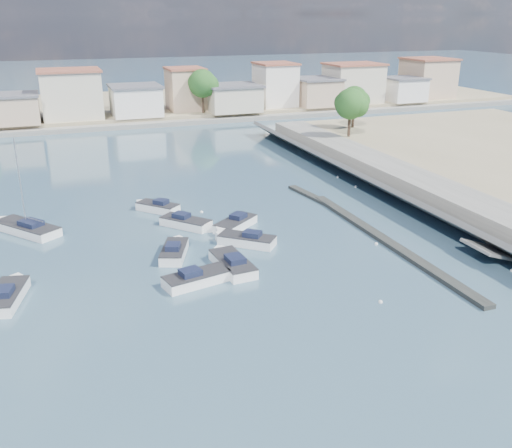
{
  "coord_description": "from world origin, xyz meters",
  "views": [
    {
      "loc": [
        -19.44,
        -29.42,
        18.71
      ],
      "look_at": [
        -3.32,
        14.58,
        1.4
      ],
      "focal_mm": 40.0,
      "sensor_mm": 36.0,
      "label": 1
    }
  ],
  "objects": [
    {
      "name": "far_shore_land",
      "position": [
        0.0,
        92.0,
        0.7
      ],
      "size": [
        160.0,
        40.0,
        1.4
      ],
      "primitive_type": "cube",
      "color": "gray",
      "rests_on": "ground"
    },
    {
      "name": "shore_trees",
      "position": [
        8.34,
        68.11,
        6.22
      ],
      "size": [
        74.56,
        38.32,
        7.92
      ],
      "color": "#38281E",
      "rests_on": "ground"
    },
    {
      "name": "ground",
      "position": [
        0.0,
        40.0,
        0.0
      ],
      "size": [
        400.0,
        400.0,
        0.0
      ],
      "primitive_type": "plane",
      "color": "#334E66",
      "rests_on": "ground"
    },
    {
      "name": "seawall_walkway",
      "position": [
        18.5,
        13.0,
        0.9
      ],
      "size": [
        5.0,
        90.0,
        1.8
      ],
      "primitive_type": "cube",
      "color": "slate",
      "rests_on": "ground"
    },
    {
      "name": "motorboat_f",
      "position": [
        -10.17,
        25.26,
        0.38
      ],
      "size": [
        4.21,
        4.36,
        1.48
      ],
      "color": "white",
      "rests_on": "ground"
    },
    {
      "name": "mooring_buoys",
      "position": [
        6.61,
        15.08,
        0.05
      ],
      "size": [
        19.31,
        29.93,
        0.31
      ],
      "color": "white",
      "rests_on": "ground"
    },
    {
      "name": "sailboat",
      "position": [
        -22.55,
        23.45,
        0.41
      ],
      "size": [
        6.04,
        6.8,
        9.0
      ],
      "color": "white",
      "rests_on": "ground"
    },
    {
      "name": "motorboat_a",
      "position": [
        -7.23,
        9.56,
        0.38
      ],
      "size": [
        2.52,
        5.98,
        1.48
      ],
      "color": "white",
      "rests_on": "ground"
    },
    {
      "name": "motorboat_e",
      "position": [
        -23.47,
        9.74,
        0.38
      ],
      "size": [
        3.12,
        5.65,
        1.48
      ],
      "color": "white",
      "rests_on": "ground"
    },
    {
      "name": "far_shore_quay",
      "position": [
        0.0,
        71.0,
        0.4
      ],
      "size": [
        160.0,
        2.5,
        0.8
      ],
      "primitive_type": "cube",
      "color": "slate",
      "rests_on": "ground"
    },
    {
      "name": "motorboat_b",
      "position": [
        -10.85,
        13.48,
        0.38
      ],
      "size": [
        3.31,
        4.99,
        1.48
      ],
      "color": "white",
      "rests_on": "ground"
    },
    {
      "name": "motorboat_h",
      "position": [
        -10.23,
        7.76,
        0.38
      ],
      "size": [
        5.59,
        3.0,
        1.48
      ],
      "color": "white",
      "rests_on": "ground"
    },
    {
      "name": "motorboat_d",
      "position": [
        -4.37,
        17.63,
        0.38
      ],
      "size": [
        4.85,
        4.42,
        1.48
      ],
      "color": "white",
      "rests_on": "ground"
    },
    {
      "name": "motorboat_g",
      "position": [
        -8.25,
        19.5,
        0.38
      ],
      "size": [
        4.57,
        4.85,
        1.48
      ],
      "color": "white",
      "rests_on": "ground"
    },
    {
      "name": "far_town",
      "position": [
        10.71,
        76.92,
        4.93
      ],
      "size": [
        113.01,
        12.8,
        8.35
      ],
      "color": "beige",
      "rests_on": "far_shore_land"
    },
    {
      "name": "motorboat_c",
      "position": [
        -4.7,
        13.76,
        0.38
      ],
      "size": [
        4.9,
        4.55,
        1.48
      ],
      "color": "white",
      "rests_on": "ground"
    },
    {
      "name": "breakwater",
      "position": [
        6.9,
        12.69,
        0.17
      ],
      "size": [
        2.0,
        31.02,
        0.35
      ],
      "color": "black",
      "rests_on": "ground"
    }
  ]
}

